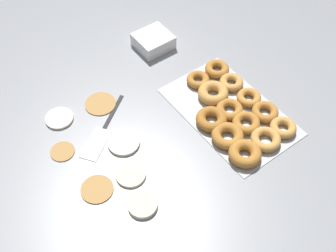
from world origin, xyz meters
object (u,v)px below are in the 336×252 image
Objects in this scene: pancake_3 at (143,205)px; donut_tray at (234,113)px; pancake_1 at (59,118)px; spatula at (100,136)px; pancake_6 at (62,151)px; pancake_2 at (100,103)px; container_stack at (153,41)px; pancake_5 at (124,143)px; pancake_4 at (97,189)px; pancake_0 at (131,174)px.

pancake_3 is 0.19× the size of donut_tray.
donut_tray reaches higher than pancake_1.
pancake_6 is at bearing -43.66° from spatula.
container_stack is (0.14, -0.34, 0.02)m from pancake_2.
spatula is (0.08, 0.05, -0.00)m from pancake_5.
donut_tray reaches higher than pancake_3.
donut_tray is (-0.03, -0.54, 0.01)m from pancake_4.
pancake_2 is 0.24× the size of donut_tray.
pancake_4 is 0.39× the size of spatula.
pancake_0 is 0.86× the size of pancake_2.
pancake_0 is 0.12m from pancake_4.
pancake_2 is 0.24m from pancake_6.
pancake_2 reaches higher than spatula.
pancake_2 is 0.48m from donut_tray.
pancake_0 is 0.90× the size of pancake_5.
spatula is at bearing -153.28° from pancake_1.
pancake_1 is 1.09× the size of pancake_3.
pancake_0 is 0.35m from pancake_1.
container_stack is (0.25, -0.55, 0.02)m from pancake_6.
donut_tray reaches higher than pancake_6.
pancake_2 is at bearing -32.34° from pancake_4.
pancake_6 is (0.19, 0.02, -0.00)m from pancake_4.
pancake_3 is 0.47m from donut_tray.
container_stack is (0.34, -0.36, 0.02)m from pancake_5.
pancake_5 is at bearing 71.45° from donut_tray.
pancake_6 is 0.61m from donut_tray.
pancake_2 is 0.20m from pancake_5.
pancake_4 is 0.21m from spatula.
pancake_3 is 0.88× the size of pancake_4.
pancake_3 is at bearing 48.99° from spatula.
pancake_1 is 0.26m from pancake_5.
pancake_1 is 0.72× the size of container_stack.
pancake_2 is at bearing -99.21° from pancake_1.
pancake_0 is at bearing 54.86° from spatula.
container_stack reaches higher than pancake_5.
pancake_0 and pancake_5 have the same top height.
donut_tray is at bearing -93.06° from pancake_4.
container_stack is 0.49m from spatula.
pancake_0 is at bearing -99.29° from pancake_4.
pancake_1 is 0.37× the size of spatula.
pancake_2 is (0.32, -0.08, -0.00)m from pancake_0.
pancake_0 is 0.71× the size of container_stack.
donut_tray is (-0.35, -0.51, 0.01)m from pancake_1.
pancake_0 reaches higher than pancake_4.
pancake_6 is 0.14m from spatula.
pancake_6 is at bearing 114.45° from container_stack.
spatula is at bearing 33.74° from pancake_5.
pancake_3 is 0.34× the size of spatula.
pancake_5 is 0.09m from spatula.
pancake_0 is at bearing 138.10° from container_stack.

